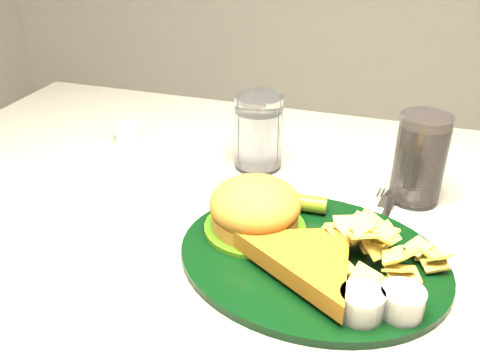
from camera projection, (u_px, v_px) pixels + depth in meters
The scene contains 5 objects.
dinner_plate at pixel (313, 237), 0.62m from camera, with size 0.32×0.27×0.07m, color black, non-canonical shape.
water_glass at pixel (258, 132), 0.83m from camera, with size 0.07×0.07×0.12m, color white.
cola_glass at pixel (420, 159), 0.73m from camera, with size 0.07×0.07×0.13m, color black.
fork_napkin at pixel (378, 229), 0.69m from camera, with size 0.12×0.16×0.01m, color white, non-canonical shape.
ramekin at pixel (128, 133), 0.93m from camera, with size 0.04×0.04×0.03m, color silver.
Camera 1 is at (0.17, -0.59, 1.14)m, focal length 40.00 mm.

